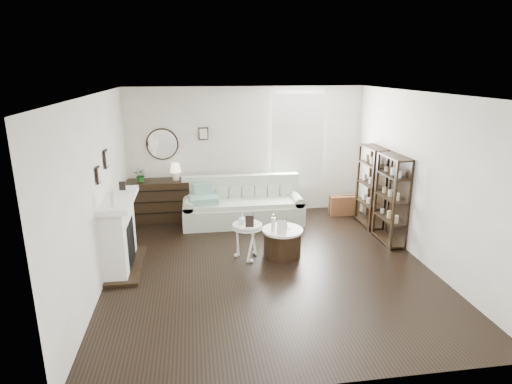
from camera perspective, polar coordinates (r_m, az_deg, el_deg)
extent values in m
plane|color=black|center=(6.98, 1.68, -9.74)|extent=(5.50, 5.50, 0.00)
plane|color=white|center=(6.29, 1.89, 12.96)|extent=(5.50, 5.50, 0.00)
plane|color=beige|center=(9.16, -1.28, 5.46)|extent=(5.00, 0.00, 5.00)
plane|color=beige|center=(3.99, 8.87, -9.26)|extent=(5.00, 0.00, 5.00)
plane|color=beige|center=(6.56, -20.27, 0.11)|extent=(0.00, 5.50, 5.50)
plane|color=beige|center=(7.36, 21.30, 1.69)|extent=(0.00, 5.50, 5.50)
cube|color=white|center=(9.30, 5.52, 7.11)|extent=(1.00, 0.02, 1.80)
cube|color=white|center=(9.24, 5.61, 7.06)|extent=(1.15, 0.02, 1.90)
cylinder|color=silver|center=(9.05, -12.39, 6.24)|extent=(0.60, 0.03, 0.60)
cube|color=black|center=(9.00, -7.02, 7.73)|extent=(0.20, 0.03, 0.26)
cube|color=white|center=(7.05, -17.81, -5.42)|extent=(0.34, 1.20, 1.10)
cube|color=black|center=(7.10, -17.47, -6.55)|extent=(0.30, 0.65, 0.70)
cube|color=white|center=(6.86, -17.81, -0.98)|extent=(0.44, 1.35, 0.08)
cube|color=black|center=(7.24, -16.82, -9.28)|extent=(0.50, 1.40, 0.05)
cylinder|color=beige|center=(6.39, -18.53, -0.87)|extent=(0.08, 0.08, 0.22)
cube|color=black|center=(7.21, -17.40, 0.79)|extent=(0.10, 0.03, 0.14)
cube|color=black|center=(6.44, -20.30, 2.13)|extent=(0.03, 0.18, 0.24)
cube|color=black|center=(7.04, -19.37, 4.19)|extent=(0.03, 0.22, 0.28)
cube|color=black|center=(8.76, 15.07, 0.71)|extent=(0.30, 0.80, 1.60)
cylinder|color=#C9B78A|center=(8.61, 15.46, -1.53)|extent=(0.08, 0.08, 0.11)
cylinder|color=#C9B78A|center=(8.83, 14.82, -1.04)|extent=(0.08, 0.08, 0.11)
cylinder|color=#C9B78A|center=(9.05, 14.21, -0.58)|extent=(0.08, 0.08, 0.11)
cylinder|color=#C9B78A|center=(8.50, 15.66, 1.04)|extent=(0.08, 0.08, 0.11)
cylinder|color=#C9B78A|center=(8.72, 15.00, 1.47)|extent=(0.08, 0.08, 0.11)
cylinder|color=#C9B78A|center=(8.95, 14.38, 1.87)|extent=(0.08, 0.08, 0.11)
cylinder|color=#C9B78A|center=(8.41, 15.86, 3.67)|extent=(0.08, 0.08, 0.11)
cylinder|color=#C9B78A|center=(8.64, 15.20, 4.04)|extent=(0.08, 0.08, 0.11)
cylinder|color=#C9B78A|center=(8.86, 14.56, 4.38)|extent=(0.08, 0.08, 0.11)
cube|color=black|center=(7.98, 17.59, -1.00)|extent=(0.30, 0.80, 1.60)
cylinder|color=#C9B78A|center=(7.84, 18.07, -3.49)|extent=(0.08, 0.08, 0.11)
cylinder|color=#C9B78A|center=(8.05, 17.29, -2.91)|extent=(0.08, 0.08, 0.11)
cylinder|color=#C9B78A|center=(8.27, 16.56, -2.35)|extent=(0.08, 0.08, 0.11)
cylinder|color=#C9B78A|center=(7.72, 18.32, -0.69)|extent=(0.08, 0.08, 0.11)
cylinder|color=#C9B78A|center=(7.94, 17.53, -0.18)|extent=(0.08, 0.08, 0.11)
cylinder|color=#C9B78A|center=(8.15, 16.78, 0.31)|extent=(0.08, 0.08, 0.11)
cylinder|color=#C9B78A|center=(7.62, 18.58, 2.19)|extent=(0.08, 0.08, 0.11)
cylinder|color=#C9B78A|center=(7.84, 17.77, 2.63)|extent=(0.08, 0.08, 0.11)
cylinder|color=#C9B78A|center=(8.06, 17.01, 3.05)|extent=(0.08, 0.08, 0.11)
cube|color=beige|center=(8.72, -1.76, -2.97)|extent=(2.41, 0.83, 0.39)
cube|color=beige|center=(8.61, -1.75, -1.51)|extent=(2.09, 0.67, 0.09)
cube|color=beige|center=(8.91, -2.03, -0.04)|extent=(2.41, 0.19, 0.74)
cube|color=beige|center=(8.65, -8.99, -2.99)|extent=(0.20, 0.79, 0.48)
cube|color=beige|center=(8.89, 5.27, -2.33)|extent=(0.20, 0.79, 0.48)
cube|color=#299770|center=(8.51, -7.02, -1.03)|extent=(0.59, 0.50, 0.14)
cube|color=brown|center=(9.41, 11.66, -1.75)|extent=(0.63, 0.22, 0.42)
cube|color=black|center=(9.07, -12.82, -1.09)|extent=(1.27, 0.53, 0.85)
cube|color=black|center=(8.87, -12.86, -2.78)|extent=(1.22, 0.01, 0.02)
cube|color=black|center=(8.80, -12.95, -1.35)|extent=(1.22, 0.01, 0.02)
cube|color=black|center=(8.73, -13.05, 0.11)|extent=(1.22, 0.01, 0.01)
imported|color=#175218|center=(8.91, -15.10, 2.20)|extent=(0.30, 0.27, 0.28)
cylinder|color=black|center=(7.24, 3.51, -6.87)|extent=(0.63, 0.63, 0.44)
cylinder|color=beige|center=(7.16, 3.55, -5.11)|extent=(0.69, 0.69, 0.04)
cylinder|color=white|center=(7.01, -1.18, -4.41)|extent=(0.49, 0.49, 0.03)
cylinder|color=white|center=(7.03, -1.18, -4.74)|extent=(0.50, 0.50, 0.02)
cylinder|color=white|center=(7.13, -1.17, -6.70)|extent=(0.04, 0.04, 0.56)
cylinder|color=silver|center=(6.99, 2.32, -4.14)|extent=(0.07, 0.07, 0.30)
cube|color=silver|center=(6.94, 3.47, -4.68)|extent=(0.17, 0.10, 0.21)
cube|color=black|center=(6.86, -0.87, -3.94)|extent=(0.14, 0.07, 0.18)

